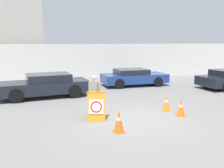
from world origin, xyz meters
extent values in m
plane|color=gray|center=(0.00, 0.00, 0.00)|extent=(90.00, 90.00, 0.00)
cube|color=silver|center=(0.00, 11.15, 1.42)|extent=(36.00, 0.30, 2.84)
torus|color=gray|center=(-4.80, 11.15, 3.06)|extent=(0.47, 0.03, 0.47)
torus|color=gray|center=(-3.20, 11.15, 3.06)|extent=(0.47, 0.03, 0.47)
torus|color=gray|center=(-1.60, 11.15, 3.06)|extent=(0.47, 0.03, 0.47)
torus|color=gray|center=(0.00, 11.15, 3.06)|extent=(0.47, 0.03, 0.47)
torus|color=gray|center=(1.60, 11.15, 3.06)|extent=(0.47, 0.03, 0.47)
torus|color=gray|center=(3.20, 11.15, 3.06)|extent=(0.47, 0.03, 0.47)
torus|color=gray|center=(4.80, 11.15, 3.06)|extent=(0.47, 0.03, 0.47)
torus|color=gray|center=(6.40, 11.15, 3.06)|extent=(0.47, 0.03, 0.47)
torus|color=gray|center=(8.00, 11.15, 3.06)|extent=(0.47, 0.03, 0.47)
torus|color=gray|center=(9.60, 11.15, 3.06)|extent=(0.47, 0.03, 0.47)
torus|color=gray|center=(11.20, 11.15, 3.06)|extent=(0.47, 0.03, 0.47)
torus|color=gray|center=(12.80, 11.15, 3.06)|extent=(0.47, 0.03, 0.47)
cube|color=orange|center=(-1.44, 0.42, 0.52)|extent=(0.79, 0.61, 1.06)
cube|color=orange|center=(-1.33, 0.81, 0.52)|extent=(0.79, 0.61, 1.06)
cube|color=orange|center=(-1.39, 0.62, 1.06)|extent=(0.73, 0.25, 0.05)
cube|color=white|center=(-1.45, 0.38, 0.54)|extent=(0.60, 0.36, 0.53)
torus|color=red|center=(-1.46, 0.37, 0.54)|extent=(0.49, 0.33, 0.44)
cylinder|color=#514C42|center=(-1.27, 1.13, 0.40)|extent=(0.15, 0.15, 0.80)
cylinder|color=#514C42|center=(-1.39, 1.26, 0.40)|extent=(0.15, 0.15, 0.80)
cube|color=gray|center=(-1.33, 1.19, 1.10)|extent=(0.44, 0.45, 0.61)
sphere|color=#DBB293|center=(-1.33, 1.19, 1.56)|extent=(0.22, 0.22, 0.22)
cylinder|color=gray|center=(-1.15, 1.00, 1.12)|extent=(0.09, 0.09, 0.58)
cylinder|color=gray|center=(-1.43, 1.45, 1.09)|extent=(0.30, 0.29, 0.57)
cube|color=orange|center=(2.02, -0.04, 0.01)|extent=(0.36, 0.36, 0.03)
cone|color=orange|center=(2.02, -0.04, 0.37)|extent=(0.31, 0.31, 0.68)
cylinder|color=white|center=(2.02, -0.04, 0.40)|extent=(0.15, 0.15, 0.10)
cube|color=orange|center=(-1.03, -1.06, 0.01)|extent=(0.37, 0.37, 0.03)
cone|color=orange|center=(-1.03, -1.06, 0.41)|extent=(0.32, 0.32, 0.76)
cylinder|color=white|center=(-1.03, -1.06, 0.45)|extent=(0.16, 0.16, 0.11)
cube|color=orange|center=(1.83, 0.81, 0.01)|extent=(0.35, 0.35, 0.03)
cone|color=orange|center=(1.83, 0.81, 0.39)|extent=(0.29, 0.29, 0.71)
cylinder|color=white|center=(1.83, 0.81, 0.42)|extent=(0.15, 0.15, 0.10)
cylinder|color=black|center=(-4.55, 4.28, 0.36)|extent=(0.73, 0.26, 0.72)
cylinder|color=black|center=(-4.71, 6.05, 0.36)|extent=(0.73, 0.26, 0.72)
cylinder|color=black|center=(-1.60, 4.55, 0.36)|extent=(0.73, 0.26, 0.72)
cylinder|color=black|center=(-1.76, 6.31, 0.36)|extent=(0.73, 0.26, 0.72)
cube|color=black|center=(-3.16, 5.30, 0.57)|extent=(4.93, 2.31, 0.63)
cube|color=black|center=(-2.92, 5.32, 1.08)|extent=(2.44, 1.90, 0.39)
cylinder|color=black|center=(4.35, 8.12, 0.33)|extent=(0.66, 0.21, 0.65)
cylinder|color=black|center=(4.33, 6.31, 0.33)|extent=(0.66, 0.21, 0.65)
cylinder|color=black|center=(1.60, 8.15, 0.33)|extent=(0.66, 0.21, 0.65)
cylinder|color=black|center=(1.58, 6.35, 0.33)|extent=(0.66, 0.21, 0.65)
cube|color=navy|center=(2.96, 7.23, 0.52)|extent=(4.46, 1.97, 0.58)
cube|color=black|center=(2.74, 7.24, 0.99)|extent=(2.15, 1.75, 0.35)
cylinder|color=black|center=(7.33, 5.22, 0.33)|extent=(0.68, 0.23, 0.67)
camera|label=1|loc=(-3.67, -8.65, 3.00)|focal=40.00mm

